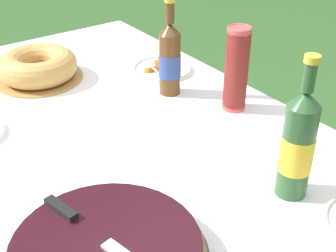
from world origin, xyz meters
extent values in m
cube|color=#A87A47|center=(0.00, 0.00, 0.68)|extent=(1.69, 1.07, 0.03)
cylinder|color=#A87A47|center=(-0.79, 0.47, 0.33)|extent=(0.06, 0.06, 0.66)
cube|color=white|center=(0.00, 0.00, 0.70)|extent=(1.70, 1.08, 0.00)
cube|color=white|center=(0.00, 0.54, 0.65)|extent=(1.70, 0.00, 0.10)
cube|color=white|center=(-0.85, 0.00, 0.65)|extent=(0.00, 1.08, 0.10)
cylinder|color=black|center=(0.45, -0.26, 0.74)|extent=(0.38, 0.38, 0.03)
cube|color=black|center=(0.31, -0.29, 0.77)|extent=(0.09, 0.04, 0.01)
cylinder|color=#B78447|center=(-0.45, -0.03, 0.70)|extent=(0.31, 0.31, 0.01)
torus|color=tan|center=(-0.45, -0.03, 0.75)|extent=(0.28, 0.28, 0.09)
cylinder|color=#E04C47|center=(0.11, 0.39, 0.75)|extent=(0.07, 0.07, 0.09)
cylinder|color=#E04C47|center=(0.11, 0.39, 0.76)|extent=(0.07, 0.07, 0.09)
cylinder|color=#E04C47|center=(0.11, 0.39, 0.77)|extent=(0.07, 0.07, 0.09)
cylinder|color=#E04C47|center=(0.11, 0.39, 0.79)|extent=(0.07, 0.07, 0.09)
cylinder|color=#E04C47|center=(0.11, 0.39, 0.80)|extent=(0.07, 0.07, 0.09)
cylinder|color=#E04C47|center=(0.11, 0.39, 0.81)|extent=(0.07, 0.07, 0.09)
cylinder|color=#E04C47|center=(0.11, 0.39, 0.83)|extent=(0.07, 0.07, 0.09)
cylinder|color=#E04C47|center=(0.11, 0.39, 0.84)|extent=(0.07, 0.07, 0.09)
cylinder|color=#E04C47|center=(0.11, 0.39, 0.85)|extent=(0.07, 0.07, 0.09)
cylinder|color=#E04C47|center=(0.11, 0.39, 0.86)|extent=(0.07, 0.07, 0.09)
cylinder|color=#E04C47|center=(0.11, 0.39, 0.88)|extent=(0.07, 0.07, 0.09)
cylinder|color=#E04C47|center=(0.11, 0.39, 0.89)|extent=(0.07, 0.07, 0.09)
cylinder|color=#E04C47|center=(0.11, 0.39, 0.90)|extent=(0.07, 0.07, 0.09)
cylinder|color=#E04C47|center=(0.11, 0.39, 0.92)|extent=(0.07, 0.07, 0.09)
torus|color=#E04C47|center=(0.11, 0.39, 0.96)|extent=(0.07, 0.07, 0.01)
cylinder|color=#2D562D|center=(0.50, 0.21, 0.82)|extent=(0.07, 0.07, 0.24)
cylinder|color=yellow|center=(0.50, 0.21, 0.81)|extent=(0.08, 0.08, 0.09)
cone|color=#2D562D|center=(0.50, 0.21, 0.95)|extent=(0.07, 0.07, 0.04)
cylinder|color=#2D562D|center=(0.50, 0.21, 1.00)|extent=(0.03, 0.03, 0.06)
cylinder|color=gold|center=(0.50, 0.21, 1.04)|extent=(0.03, 0.03, 0.02)
cylinder|color=brown|center=(-0.09, 0.29, 0.80)|extent=(0.07, 0.07, 0.21)
cylinder|color=#334C93|center=(-0.09, 0.29, 0.80)|extent=(0.07, 0.07, 0.08)
cone|color=brown|center=(-0.09, 0.29, 0.92)|extent=(0.07, 0.07, 0.04)
cylinder|color=brown|center=(-0.09, 0.29, 0.98)|extent=(0.03, 0.03, 0.07)
cylinder|color=gold|center=(-0.09, 0.29, 1.02)|extent=(0.03, 0.03, 0.02)
cylinder|color=white|center=(-0.25, 0.37, 0.71)|extent=(0.22, 0.22, 0.01)
torus|color=white|center=(-0.25, 0.37, 0.71)|extent=(0.22, 0.22, 0.01)
cone|color=#C25F0B|center=(-0.23, 0.38, 0.73)|extent=(0.04, 0.03, 0.03)
cone|color=#B04D17|center=(-0.23, 0.39, 0.73)|extent=(0.03, 0.03, 0.03)
cone|color=#AD6717|center=(-0.23, 0.37, 0.74)|extent=(0.05, 0.05, 0.03)
cone|color=#AA4108|center=(-0.25, 0.34, 0.73)|extent=(0.04, 0.04, 0.04)
cone|color=#C0751F|center=(-0.24, 0.41, 0.72)|extent=(0.04, 0.04, 0.04)
cone|color=#BF6E22|center=(-0.30, 0.39, 0.73)|extent=(0.05, 0.05, 0.03)
cone|color=#C1590B|center=(-0.25, 0.36, 0.74)|extent=(0.05, 0.05, 0.05)
cone|color=#BD5E18|center=(-0.25, 0.31, 0.72)|extent=(0.05, 0.04, 0.04)
cone|color=#AC6B15|center=(-0.24, 0.35, 0.73)|extent=(0.05, 0.05, 0.04)
cone|color=#BC510C|center=(-0.20, 0.38, 0.73)|extent=(0.03, 0.03, 0.03)
cone|color=#BD5F1D|center=(-0.25, 0.39, 0.74)|extent=(0.05, 0.05, 0.05)
camera|label=1|loc=(1.05, -0.54, 1.41)|focal=50.00mm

